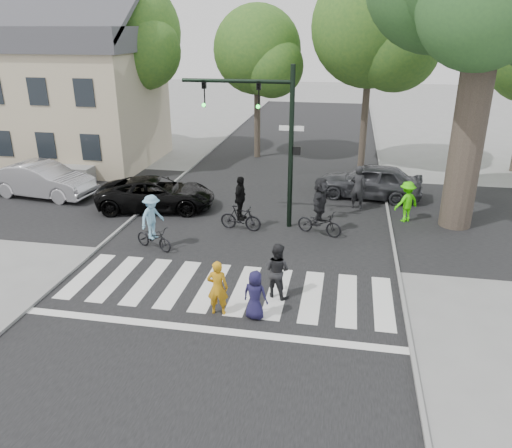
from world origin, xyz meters
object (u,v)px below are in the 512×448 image
(cyclist_left, at_px, (153,226))
(pedestrian_woman, at_px, (218,288))
(pedestrian_adult, at_px, (277,270))
(traffic_signal, at_px, (268,125))
(cyclist_right, at_px, (320,210))
(pedestrian_child, at_px, (255,295))
(car_grey, at_px, (370,181))
(cyclist_mid, at_px, (240,208))
(car_suv, at_px, (156,194))
(car_silver, at_px, (43,180))

(cyclist_left, bearing_deg, pedestrian_woman, -48.47)
(pedestrian_woman, height_order, pedestrian_adult, pedestrian_adult)
(traffic_signal, xyz_separation_m, cyclist_right, (2.04, -0.57, -2.92))
(pedestrian_child, height_order, cyclist_right, cyclist_right)
(pedestrian_child, xyz_separation_m, car_grey, (3.19, 10.75, 0.09))
(pedestrian_woman, bearing_deg, cyclist_mid, -88.77)
(pedestrian_adult, relative_size, cyclist_left, 0.83)
(car_grey, bearing_deg, traffic_signal, -37.37)
(pedestrian_adult, distance_m, cyclist_right, 4.87)
(traffic_signal, distance_m, pedestrian_woman, 7.29)
(cyclist_right, bearing_deg, car_suv, 167.52)
(pedestrian_adult, relative_size, car_grey, 0.36)
(cyclist_right, distance_m, car_suv, 7.10)
(cyclist_mid, distance_m, car_grey, 6.84)
(car_suv, height_order, car_grey, car_grey)
(cyclist_left, distance_m, car_grey, 10.25)
(cyclist_left, relative_size, cyclist_mid, 0.93)
(pedestrian_woman, relative_size, cyclist_right, 0.71)
(pedestrian_woman, height_order, car_silver, car_silver)
(traffic_signal, bearing_deg, car_silver, 171.39)
(pedestrian_child, bearing_deg, cyclist_right, -90.24)
(pedestrian_woman, distance_m, car_grey, 11.51)
(car_silver, bearing_deg, pedestrian_woman, -122.02)
(traffic_signal, xyz_separation_m, car_suv, (-4.88, 0.96, -3.23))
(traffic_signal, xyz_separation_m, cyclist_left, (-3.49, -2.92, -3.05))
(pedestrian_child, relative_size, cyclist_left, 0.70)
(cyclist_mid, xyz_separation_m, cyclist_right, (2.95, 0.11, 0.12))
(car_suv, xyz_separation_m, car_grey, (8.83, 3.17, 0.10))
(pedestrian_child, relative_size, car_silver, 0.29)
(pedestrian_woman, distance_m, cyclist_mid, 5.93)
(cyclist_right, xyz_separation_m, car_grey, (1.91, 4.71, -0.20))
(traffic_signal, height_order, cyclist_mid, traffic_signal)
(traffic_signal, bearing_deg, pedestrian_child, -83.45)
(pedestrian_adult, xyz_separation_m, car_silver, (-11.65, 6.95, -0.03))
(pedestrian_woman, relative_size, car_grey, 0.34)
(car_suv, bearing_deg, traffic_signal, -111.56)
(pedestrian_adult, bearing_deg, cyclist_left, -4.31)
(pedestrian_child, xyz_separation_m, cyclist_mid, (-1.67, 5.93, 0.18))
(traffic_signal, distance_m, cyclist_right, 3.61)
(pedestrian_adult, xyz_separation_m, cyclist_mid, (-2.06, 4.68, 0.05))
(car_suv, bearing_deg, pedestrian_adult, -146.76)
(cyclist_right, bearing_deg, car_grey, 67.95)
(pedestrian_woman, distance_m, pedestrian_child, 1.02)
(cyclist_left, xyz_separation_m, cyclist_mid, (2.58, 2.24, 0.01))
(pedestrian_woman, bearing_deg, pedestrian_child, 172.92)
(pedestrian_woman, xyz_separation_m, car_silver, (-10.24, 8.17, 0.00))
(traffic_signal, distance_m, pedestrian_adult, 6.29)
(pedestrian_adult, bearing_deg, cyclist_right, -77.15)
(traffic_signal, height_order, pedestrian_adult, traffic_signal)
(pedestrian_adult, height_order, car_suv, pedestrian_adult)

